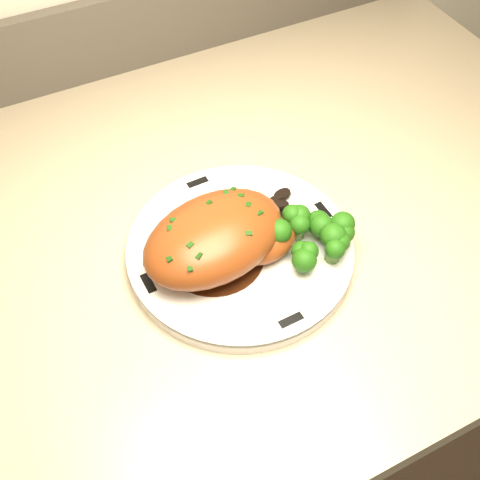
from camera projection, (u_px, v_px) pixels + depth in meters
name	position (u px, v px, depth m)	size (l,w,h in m)	color
plate	(240.00, 250.00, 0.70)	(0.26, 0.26, 0.02)	white
rim_accent_0	(198.00, 182.00, 0.75)	(0.03, 0.01, 0.00)	black
rim_accent_1	(148.00, 283.00, 0.66)	(0.03, 0.01, 0.00)	black
rim_accent_2	(291.00, 320.00, 0.63)	(0.03, 0.01, 0.00)	black
rim_accent_3	(323.00, 210.00, 0.72)	(0.03, 0.01, 0.00)	black
gravy_pool	(215.00, 256.00, 0.68)	(0.11, 0.11, 0.00)	#351709
chicken_breast	(220.00, 238.00, 0.66)	(0.19, 0.14, 0.07)	brown
mushroom_pile	(259.00, 209.00, 0.72)	(0.09, 0.07, 0.02)	black
broccoli_florets	(315.00, 236.00, 0.67)	(0.10, 0.07, 0.04)	#547431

